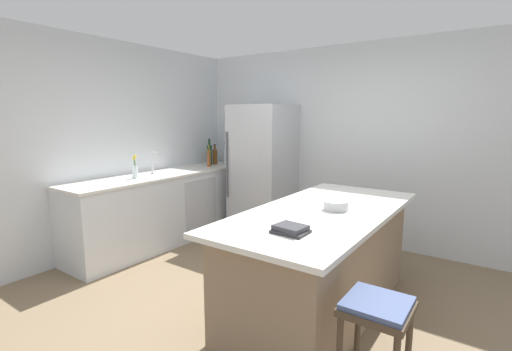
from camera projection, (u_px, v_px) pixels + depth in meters
ground_plane at (262, 311)px, 3.15m from camera, size 7.20×7.20×0.00m
wall_rear at (358, 145)px, 4.75m from camera, size 6.00×0.10×2.60m
wall_left at (94, 148)px, 4.32m from camera, size 0.10×6.00×2.60m
counter_run_left at (166, 207)px, 4.86m from camera, size 0.68×2.72×0.93m
kitchen_island at (322, 260)px, 3.09m from camera, size 1.02×2.22×0.91m
refrigerator at (263, 170)px, 5.16m from camera, size 0.77×0.78×1.83m
bar_stool at (376, 321)px, 2.01m from camera, size 0.36×0.36×0.67m
sink_faucet at (153, 162)px, 4.66m from camera, size 0.15×0.05×0.30m
flower_vase at (135, 170)px, 4.36m from camera, size 0.07×0.07×0.29m
gin_bottle at (228, 154)px, 5.74m from camera, size 0.07×0.07×0.37m
soda_bottle at (226, 156)px, 5.63m from camera, size 0.07×0.07×0.33m
whiskey_bottle at (215, 156)px, 5.64m from camera, size 0.07×0.07×0.31m
wine_bottle at (209, 154)px, 5.58m from camera, size 0.08×0.08×0.40m
olive_oil_bottle at (209, 157)px, 5.45m from camera, size 0.05×0.05×0.33m
vinegar_bottle at (209, 159)px, 5.33m from camera, size 0.05×0.05×0.27m
cookbook_stack at (290, 229)px, 2.41m from camera, size 0.23×0.19×0.05m
mixing_bowl at (336, 205)px, 3.00m from camera, size 0.21×0.21×0.08m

